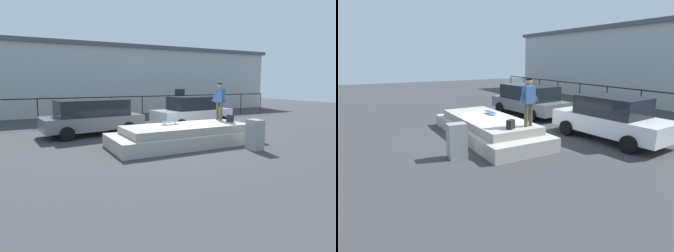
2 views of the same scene
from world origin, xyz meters
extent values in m
plane|color=#38383A|center=(0.00, 0.00, 0.00)|extent=(60.00, 60.00, 0.00)
cube|color=#ADA89E|center=(-0.26, -0.21, 0.26)|extent=(6.34, 2.59, 0.52)
cube|color=#A09B91|center=(-0.26, -0.21, 0.67)|extent=(5.20, 2.12, 0.30)
cylinder|color=brown|center=(1.88, 0.48, 1.24)|extent=(0.14, 0.14, 0.83)
cylinder|color=brown|center=(1.92, 0.27, 1.24)|extent=(0.14, 0.14, 0.83)
cube|color=#33598C|center=(1.90, 0.38, 1.97)|extent=(0.32, 0.50, 0.62)
cylinder|color=#33598C|center=(1.85, 0.66, 1.96)|extent=(0.16, 0.39, 0.58)
cylinder|color=#33598C|center=(1.95, 0.10, 1.96)|extent=(0.16, 0.39, 0.58)
sphere|color=tan|center=(1.90, 0.38, 2.42)|extent=(0.22, 0.22, 0.22)
cylinder|color=black|center=(1.90, 0.38, 2.52)|extent=(0.24, 0.24, 0.05)
cube|color=#264C8C|center=(-0.77, 0.18, 0.93)|extent=(0.84, 0.21, 0.02)
cylinder|color=silver|center=(-1.04, 0.29, 0.85)|extent=(0.06, 0.03, 0.06)
cylinder|color=silver|center=(-1.04, 0.09, 0.85)|extent=(0.06, 0.03, 0.06)
cylinder|color=silver|center=(-0.49, 0.28, 0.85)|extent=(0.06, 0.03, 0.06)
cylinder|color=silver|center=(-0.49, 0.08, 0.85)|extent=(0.06, 0.03, 0.06)
cube|color=black|center=(1.93, -0.38, 0.99)|extent=(0.31, 0.34, 0.32)
cube|color=slate|center=(-3.19, 3.87, 0.63)|extent=(4.97, 2.45, 0.63)
cube|color=black|center=(-3.19, 3.87, 1.34)|extent=(3.52, 2.07, 0.79)
cylinder|color=black|center=(-4.77, 4.74, 0.32)|extent=(0.66, 0.28, 0.64)
cylinder|color=black|center=(-4.57, 2.72, 0.32)|extent=(0.66, 0.28, 0.64)
cylinder|color=black|center=(-1.81, 5.03, 0.32)|extent=(0.66, 0.28, 0.64)
cylinder|color=black|center=(-1.61, 3.01, 0.32)|extent=(0.66, 0.28, 0.64)
cube|color=white|center=(2.61, 3.91, 0.67)|extent=(4.83, 2.34, 0.69)
cube|color=black|center=(2.61, 3.91, 1.39)|extent=(2.71, 1.92, 0.75)
cylinder|color=black|center=(1.08, 4.75, 0.32)|extent=(0.66, 0.28, 0.64)
cylinder|color=black|center=(1.26, 2.80, 0.32)|extent=(0.66, 0.28, 0.64)
cylinder|color=black|center=(3.97, 5.02, 0.32)|extent=(0.66, 0.28, 0.64)
cylinder|color=black|center=(4.15, 3.06, 0.32)|extent=(0.66, 0.28, 0.64)
cube|color=gray|center=(1.61, -2.25, 0.58)|extent=(0.47, 0.62, 1.17)
cylinder|color=black|center=(-12.00, 7.89, 0.84)|extent=(0.06, 0.06, 1.68)
cylinder|color=black|center=(-9.82, 7.89, 0.84)|extent=(0.06, 0.06, 1.68)
cylinder|color=black|center=(-7.64, 7.89, 0.84)|extent=(0.06, 0.06, 1.68)
cylinder|color=black|center=(-5.45, 7.89, 0.84)|extent=(0.06, 0.06, 1.68)
cylinder|color=black|center=(-3.27, 7.89, 0.84)|extent=(0.06, 0.06, 1.68)
cylinder|color=black|center=(-1.09, 7.89, 0.84)|extent=(0.06, 0.06, 1.68)
cylinder|color=black|center=(1.09, 7.89, 0.84)|extent=(0.06, 0.06, 1.68)
cube|color=black|center=(0.00, 7.89, 1.64)|extent=(24.00, 0.04, 0.06)
camera|label=1|loc=(-6.27, -10.32, 2.55)|focal=30.58mm
camera|label=2|loc=(10.08, -5.22, 3.23)|focal=29.94mm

